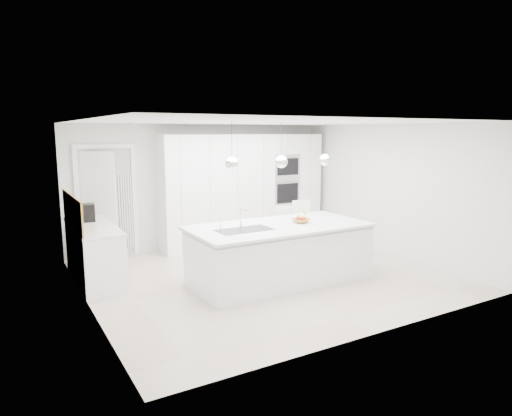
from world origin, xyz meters
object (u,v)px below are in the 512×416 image
bar_stool_left (286,235)px  espresso_machine (89,212)px  island_base (280,255)px  fruit_bowl (301,221)px  bar_stool_right (305,231)px

bar_stool_left → espresso_machine: bearing=159.2°
island_base → fruit_bowl: fruit_bowl is taller
fruit_bowl → bar_stool_left: size_ratio=0.27×
bar_stool_left → bar_stool_right: (0.44, 0.03, 0.03)m
fruit_bowl → bar_stool_left: bearing=72.5°
bar_stool_left → bar_stool_right: size_ratio=0.94×
fruit_bowl → bar_stool_right: 1.13m
island_base → espresso_machine: size_ratio=9.72×
island_base → espresso_machine: 3.21m
espresso_machine → bar_stool_right: 3.80m
espresso_machine → bar_stool_right: bearing=-9.9°
fruit_bowl → island_base: bearing=-176.6°
bar_stool_right → island_base: bearing=-129.8°
espresso_machine → bar_stool_left: espresso_machine is taller
island_base → bar_stool_left: bar_stool_left is taller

